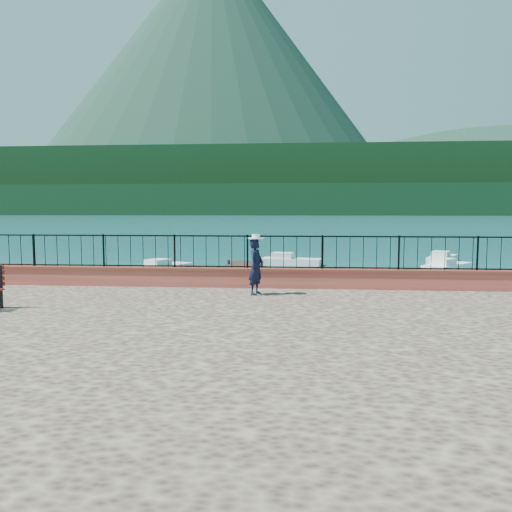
% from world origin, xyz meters
% --- Properties ---
extents(ground, '(2000.00, 2000.00, 0.00)m').
position_xyz_m(ground, '(0.00, 0.00, 0.00)').
color(ground, '#19596B').
rests_on(ground, ground).
extents(promenade, '(30.00, 20.00, 1.20)m').
position_xyz_m(promenade, '(0.00, -6.00, 0.60)').
color(promenade, '#332821').
rests_on(promenade, ground).
extents(parapet, '(28.00, 0.46, 0.58)m').
position_xyz_m(parapet, '(0.00, 3.70, 1.49)').
color(parapet, '#C15B46').
rests_on(parapet, promenade).
extents(railing, '(27.00, 0.05, 0.95)m').
position_xyz_m(railing, '(0.00, 3.70, 2.25)').
color(railing, black).
rests_on(railing, parapet).
extents(dock, '(2.00, 16.00, 0.30)m').
position_xyz_m(dock, '(-2.00, 12.00, 0.15)').
color(dock, '#2D231C').
rests_on(dock, ground).
extents(far_forest, '(900.00, 60.00, 18.00)m').
position_xyz_m(far_forest, '(0.00, 300.00, 9.00)').
color(far_forest, black).
rests_on(far_forest, ground).
extents(foothills, '(900.00, 120.00, 44.00)m').
position_xyz_m(foothills, '(0.00, 360.00, 22.00)').
color(foothills, black).
rests_on(foothills, ground).
extents(volcano, '(560.00, 560.00, 380.00)m').
position_xyz_m(volcano, '(-120.00, 700.00, 190.00)').
color(volcano, '#142D23').
rests_on(volcano, ground).
extents(companion_hill, '(448.00, 384.00, 180.00)m').
position_xyz_m(companion_hill, '(220.00, 560.00, 0.00)').
color(companion_hill, '#142D23').
rests_on(companion_hill, ground).
extents(person, '(0.53, 0.65, 1.53)m').
position_xyz_m(person, '(0.06, 2.46, 1.96)').
color(person, black).
rests_on(person, promenade).
extents(hat, '(0.44, 0.44, 0.12)m').
position_xyz_m(hat, '(0.06, 2.46, 2.79)').
color(hat, white).
rests_on(hat, person).
extents(boat_0, '(3.61, 2.30, 0.80)m').
position_xyz_m(boat_0, '(-8.45, 8.06, 0.40)').
color(boat_0, silver).
rests_on(boat_0, ground).
extents(boat_1, '(3.83, 3.09, 0.80)m').
position_xyz_m(boat_1, '(5.48, 11.46, 0.40)').
color(boat_1, silver).
rests_on(boat_1, ground).
extents(boat_2, '(3.44, 3.66, 0.80)m').
position_xyz_m(boat_2, '(9.67, 18.09, 0.40)').
color(boat_2, white).
rests_on(boat_2, ground).
extents(boat_3, '(2.77, 3.65, 0.80)m').
position_xyz_m(boat_3, '(-6.28, 16.27, 0.40)').
color(boat_3, silver).
rests_on(boat_3, ground).
extents(boat_4, '(3.91, 1.96, 0.80)m').
position_xyz_m(boat_4, '(0.74, 20.52, 0.40)').
color(boat_4, silver).
rests_on(boat_4, ground).
extents(boat_5, '(2.83, 3.91, 0.80)m').
position_xyz_m(boat_5, '(10.76, 23.06, 0.40)').
color(boat_5, silver).
rests_on(boat_5, ground).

